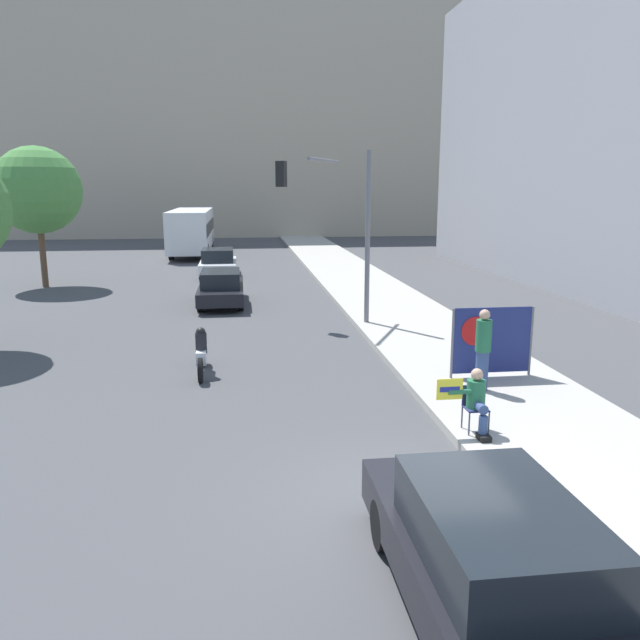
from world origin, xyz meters
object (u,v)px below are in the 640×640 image
Objects in this scene: jogger_on_sidewalk at (483,349)px; car_on_road_nearest at (221,287)px; protest_banner at (491,340)px; parked_car_curbside at (492,559)px; city_bus_on_road at (192,228)px; motorcycle_on_road at (202,354)px; car_on_road_midblock at (218,263)px; traffic_light_pole at (334,207)px; street_tree_midblock at (37,190)px; seated_protester at (476,399)px.

jogger_on_sidewalk is 0.40× the size of car_on_road_nearest.
protest_banner reaches higher than car_on_road_nearest.
parked_car_curbside is 39.48m from city_bus_on_road.
jogger_on_sidewalk is 6.77m from motorcycle_on_road.
motorcycle_on_road is at bearing -89.61° from car_on_road_midblock.
jogger_on_sidewalk is 0.42× the size of car_on_road_midblock.
street_tree_midblock is (-12.15, 9.86, 0.50)m from traffic_light_pole.
traffic_light_pole reaches higher than motorcycle_on_road.
car_on_road_nearest is (-5.98, 12.08, -0.42)m from jogger_on_sidewalk.
car_on_road_nearest is at bearing 95.28° from seated_protester.
car_on_road_midblock is at bearing -79.79° from city_bus_on_road.
protest_banner is 0.36× the size of traffic_light_pole.
car_on_road_nearest is 0.71× the size of street_tree_midblock.
street_tree_midblock is (-14.27, 17.70, 3.33)m from jogger_on_sidewalk.
jogger_on_sidewalk is at bearing -122.01° from protest_banner.
parked_car_curbside is 0.40× the size of city_bus_on_road.
jogger_on_sidewalk is at bearing -75.21° from city_bus_on_road.
jogger_on_sidewalk is 22.97m from street_tree_midblock.
car_on_road_midblock is at bearing 97.66° from parked_car_curbside.
traffic_light_pole is 2.72× the size of motorcycle_on_road.
car_on_road_midblock is (-4.22, 12.41, -3.21)m from traffic_light_pole.
seated_protester is at bearing -116.45° from protest_banner.
car_on_road_midblock is 0.37× the size of city_bus_on_road.
protest_banner is at bearing -59.51° from car_on_road_nearest.
parked_car_curbside is at bearing -92.15° from traffic_light_pole.
car_on_road_nearest is at bearing -31.04° from jogger_on_sidewalk.
car_on_road_midblock is (-0.36, 8.16, 0.04)m from car_on_road_nearest.
car_on_road_nearest is 2.24× the size of motorcycle_on_road.
traffic_light_pole is at bearing 87.85° from parked_car_curbside.
city_bus_on_road is at bearing 104.69° from traffic_light_pole.
car_on_road_nearest reaches higher than seated_protester.
protest_banner is 0.46× the size of car_on_road_midblock.
jogger_on_sidewalk is at bearing -22.82° from motorcycle_on_road.
seated_protester is 7.16m from motorcycle_on_road.
jogger_on_sidewalk is 13.49m from car_on_road_nearest.
parked_car_curbside is 1.08× the size of car_on_road_midblock.
parked_car_curbside reaches higher than car_on_road_nearest.
protest_banner is 7.95m from traffic_light_pole.
parked_car_curbside reaches higher than car_on_road_midblock.
city_bus_on_road is at bearing 106.21° from protest_banner.
traffic_light_pole reaches higher than protest_banner.
seated_protester is at bearing -43.63° from motorcycle_on_road.
traffic_light_pole is at bearing 82.40° from seated_protester.
street_tree_midblock reaches higher than motorcycle_on_road.
parked_car_curbside is 1.03× the size of car_on_road_nearest.
jogger_on_sidewalk reaches higher than protest_banner.
jogger_on_sidewalk is 0.89× the size of motorcycle_on_road.
motorcycle_on_road is at bearing -61.91° from street_tree_midblock.
street_tree_midblock is at bearing 145.88° from car_on_road_nearest.
traffic_light_pole is at bearing 51.81° from motorcycle_on_road.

